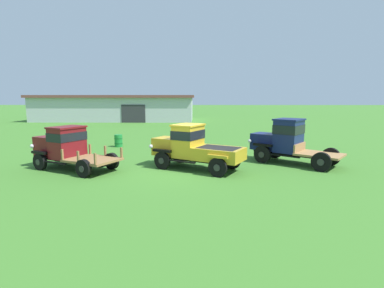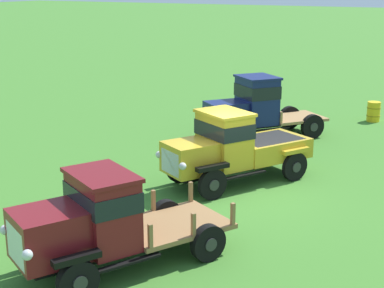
% 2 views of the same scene
% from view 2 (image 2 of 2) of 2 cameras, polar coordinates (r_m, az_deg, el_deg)
% --- Properties ---
extents(ground_plane, '(240.00, 240.00, 0.00)m').
position_cam_2_polar(ground_plane, '(16.21, 4.48, -4.70)').
color(ground_plane, '#3D7528').
extents(vintage_truck_foreground_near, '(4.73, 3.46, 2.03)m').
position_cam_2_polar(vintage_truck_foreground_near, '(11.74, -9.12, -7.45)').
color(vintage_truck_foreground_near, black).
rests_on(vintage_truck_foreground_near, ground).
extents(vintage_truck_second_in_line, '(4.65, 3.44, 2.13)m').
position_cam_2_polar(vintage_truck_second_in_line, '(16.66, 3.99, -0.28)').
color(vintage_truck_second_in_line, black).
rests_on(vintage_truck_second_in_line, ground).
extents(vintage_truck_midrow_center, '(4.51, 4.00, 2.30)m').
position_cam_2_polar(vintage_truck_midrow_center, '(21.43, 6.02, 3.57)').
color(vintage_truck_midrow_center, black).
rests_on(vintage_truck_midrow_center, ground).
extents(oil_drum_beside_row, '(0.56, 0.56, 0.82)m').
position_cam_2_polar(oil_drum_beside_row, '(25.31, 17.19, 3.02)').
color(oil_drum_beside_row, gold).
rests_on(oil_drum_beside_row, ground).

